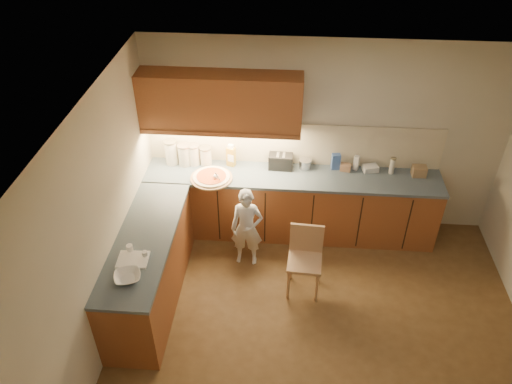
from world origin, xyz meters
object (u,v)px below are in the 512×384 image
at_px(pizza_on_board, 212,177).
at_px(oil_jug, 231,156).
at_px(child, 247,228).
at_px(toaster, 281,161).
at_px(wooden_chair, 305,255).

distance_m(pizza_on_board, oil_jug, 0.41).
bearing_deg(pizza_on_board, child, -43.74).
bearing_deg(child, toaster, 66.06).
bearing_deg(wooden_chair, oil_jug, 133.83).
xyz_separation_m(wooden_chair, toaster, (-0.34, 1.15, 0.52)).
distance_m(oil_jug, toaster, 0.64).
height_order(child, toaster, toaster).
bearing_deg(toaster, pizza_on_board, -157.51).
bearing_deg(oil_jug, pizza_on_board, -122.35).
xyz_separation_m(oil_jug, toaster, (0.64, -0.01, -0.04)).
height_order(pizza_on_board, child, pizza_on_board).
bearing_deg(toaster, child, -113.25).
relative_size(child, wooden_chair, 1.25).
xyz_separation_m(pizza_on_board, wooden_chair, (1.20, -0.84, -0.44)).
distance_m(pizza_on_board, wooden_chair, 1.53).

